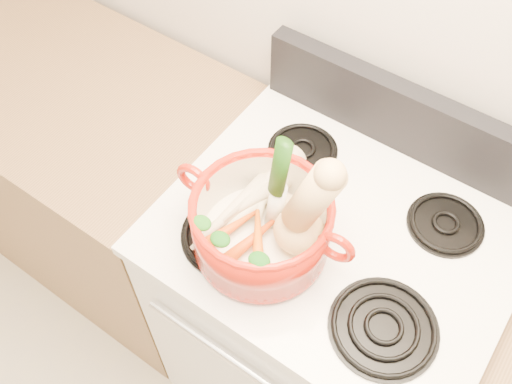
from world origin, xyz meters
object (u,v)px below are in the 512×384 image
Objects in this scene: stove_body at (321,316)px; dutch_oven at (262,225)px; squash at (305,208)px; leek at (277,186)px.

dutch_oven is (-0.12, -0.14, 0.58)m from stove_body.
stove_body is at bearing 61.41° from squash.
dutch_oven is at bearing -129.78° from stove_body.
leek is (0.00, 0.05, 0.08)m from dutch_oven.
stove_body is 0.68m from leek.
dutch_oven is 1.15× the size of leek.
leek is (-0.08, 0.02, -0.01)m from squash.
dutch_oven is 0.13m from squash.
dutch_oven reaches higher than stove_body.
squash is at bearing 14.31° from dutch_oven.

